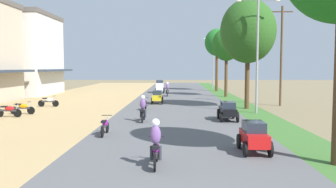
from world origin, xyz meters
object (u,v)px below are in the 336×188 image
(streetlamp_near, at_px, (257,48))
(motorbike_foreground_rider, at_px, (156,144))
(median_tree_second, at_px, (248,31))
(median_tree_third, at_px, (226,45))
(car_sedan_black, at_px, (228,110))
(motorbike_ahead_fifth, at_px, (167,90))
(streetlamp_mid, at_px, (213,59))
(motorbike_ahead_third, at_px, (143,109))
(parked_motorbike_fifth, at_px, (49,101))
(car_hatchback_yellow, at_px, (157,96))
(utility_pole_near, at_px, (281,54))
(parked_motorbike_fourth, at_px, (23,107))
(median_tree_fourth, at_px, (217,43))
(car_hatchback_red, at_px, (254,136))
(motorbike_ahead_second, at_px, (105,125))
(car_van_white, at_px, (160,86))
(motorbike_ahead_fourth, at_px, (145,104))
(parked_motorbike_third, at_px, (9,110))

(streetlamp_near, bearing_deg, motorbike_foreground_rider, -114.68)
(median_tree_second, xyz_separation_m, median_tree_third, (-0.07, 11.82, -0.35))
(car_sedan_black, distance_m, motorbike_ahead_fifth, 19.19)
(streetlamp_near, bearing_deg, car_sedan_black, -125.02)
(median_tree_second, xyz_separation_m, streetlamp_mid, (0.14, 28.89, -1.55))
(median_tree_third, xyz_separation_m, motorbike_ahead_third, (-7.77, -19.07, -5.15))
(parked_motorbike_fifth, relative_size, median_tree_second, 0.20)
(car_hatchback_yellow, bearing_deg, streetlamp_near, -39.84)
(parked_motorbike_fifth, relative_size, utility_pole_near, 0.20)
(motorbike_ahead_fifth, bearing_deg, utility_pole_near, -42.22)
(parked_motorbike_fourth, height_order, median_tree_fourth, median_tree_fourth)
(motorbike_foreground_rider, bearing_deg, streetlamp_near, 65.32)
(car_hatchback_red, distance_m, motorbike_ahead_second, 7.47)
(car_hatchback_red, xyz_separation_m, car_van_white, (-5.27, 32.63, 0.28))
(car_hatchback_yellow, relative_size, motorbike_ahead_fourth, 1.11)
(streetlamp_mid, xyz_separation_m, car_hatchback_red, (-2.84, -43.99, -4.05))
(median_tree_fourth, relative_size, motorbike_ahead_second, 4.90)
(parked_motorbike_fifth, height_order, car_hatchback_red, car_hatchback_red)
(motorbike_ahead_fifth, bearing_deg, median_tree_fourth, 54.06)
(car_van_white, bearing_deg, motorbike_ahead_second, -92.65)
(car_hatchback_red, height_order, motorbike_ahead_fifth, motorbike_ahead_fifth)
(motorbike_ahead_third, bearing_deg, median_tree_third, 67.84)
(median_tree_second, bearing_deg, motorbike_foreground_rider, -110.57)
(parked_motorbike_third, xyz_separation_m, motorbike_ahead_fifth, (10.32, 17.49, 0.30))
(parked_motorbike_fourth, height_order, motorbike_foreground_rider, motorbike_foreground_rider)
(median_tree_second, xyz_separation_m, motorbike_ahead_fifth, (-6.83, 12.05, -5.49))
(parked_motorbike_fifth, bearing_deg, car_hatchback_red, -48.82)
(parked_motorbike_third, bearing_deg, motorbike_ahead_third, -10.97)
(median_tree_second, xyz_separation_m, motorbike_ahead_second, (-9.32, -11.64, -5.77))
(utility_pole_near, xyz_separation_m, car_hatchback_red, (-6.21, -17.77, -3.85))
(parked_motorbike_fifth, bearing_deg, median_tree_fourth, 50.71)
(streetlamp_near, height_order, utility_pole_near, utility_pole_near)
(parked_motorbike_fourth, xyz_separation_m, car_hatchback_red, (14.14, -11.14, 0.19))
(parked_motorbike_fifth, distance_m, motorbike_ahead_fifth, 14.88)
(motorbike_foreground_rider, xyz_separation_m, motorbike_ahead_fourth, (-1.78, 15.83, -0.28))
(median_tree_second, relative_size, motorbike_ahead_fourth, 4.95)
(parked_motorbike_fifth, relative_size, median_tree_fourth, 0.20)
(motorbike_ahead_third, xyz_separation_m, motorbike_ahead_fifth, (1.01, 19.30, 0.00))
(parked_motorbike_third, relative_size, car_sedan_black, 0.80)
(parked_motorbike_fourth, xyz_separation_m, motorbike_ahead_third, (9.01, -3.29, 0.30))
(parked_motorbike_fourth, xyz_separation_m, car_hatchback_yellow, (9.29, 7.52, 0.19))
(median_tree_fourth, relative_size, motorbike_ahead_third, 4.90)
(motorbike_ahead_fifth, bearing_deg, streetlamp_mid, 67.53)
(parked_motorbike_third, xyz_separation_m, car_hatchback_red, (14.45, -9.66, 0.19))
(parked_motorbike_fourth, distance_m, car_sedan_black, 14.58)
(motorbike_ahead_third, xyz_separation_m, motorbike_ahead_fourth, (-0.40, 5.87, -0.28))
(car_sedan_black, relative_size, car_van_white, 0.94)
(streetlamp_mid, bearing_deg, median_tree_fourth, -91.59)
(median_tree_second, relative_size, motorbike_foreground_rider, 4.95)
(median_tree_fourth, xyz_separation_m, car_hatchback_yellow, (-7.49, -17.81, -6.14))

